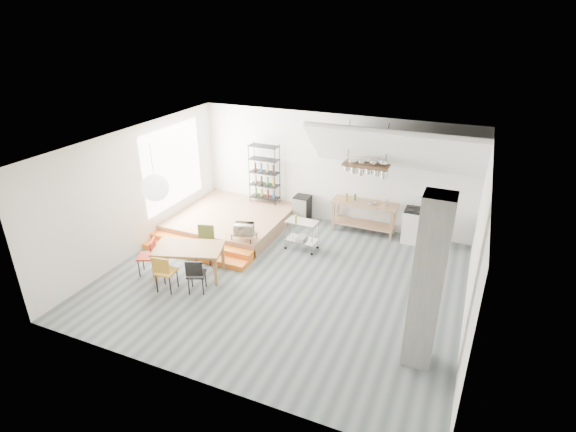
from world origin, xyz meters
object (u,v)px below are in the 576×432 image
at_px(dining_table, 189,250).
at_px(rolling_cart, 302,231).
at_px(stove, 415,225).
at_px(mini_fridge, 302,208).

height_order(dining_table, rolling_cart, rolling_cart).
height_order(stove, dining_table, stove).
distance_m(dining_table, mini_fridge, 4.13).
relative_size(rolling_cart, mini_fridge, 1.09).
bearing_deg(mini_fridge, rolling_cart, -68.74).
distance_m(stove, mini_fridge, 3.28).
bearing_deg(mini_fridge, stove, -0.77).
bearing_deg(dining_table, rolling_cart, 30.73).
bearing_deg(stove, mini_fridge, 179.23).
bearing_deg(dining_table, mini_fridge, 53.36).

